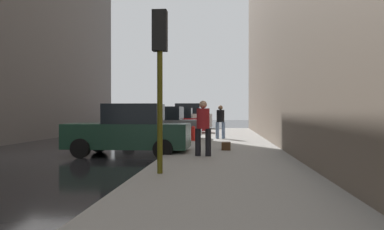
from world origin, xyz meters
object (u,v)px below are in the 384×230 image
fire_hydrant (193,133)px  pedestrian_in_red_jacket (203,125)px  parked_red_hatchback (176,122)px  duffel_bag (226,146)px  parked_gray_coupe (161,125)px  traffic_light (160,55)px  pedestrian_in_jeans (220,120)px  parked_dark_green_sedan (130,131)px  parked_white_van (186,118)px

fire_hydrant → pedestrian_in_red_jacket: bearing=-82.4°
parked_red_hatchback → duffel_bag: (3.34, -11.61, -0.56)m
parked_gray_coupe → pedestrian_in_red_jacket: size_ratio=2.49×
traffic_light → pedestrian_in_jeans: bearing=83.7°
traffic_light → pedestrian_in_jeans: traffic_light is taller
parked_dark_green_sedan → pedestrian_in_jeans: 7.16m
parked_gray_coupe → fire_hydrant: parked_gray_coupe is taller
parked_gray_coupe → pedestrian_in_jeans: bearing=2.8°
parked_red_hatchback → traffic_light: 17.11m
pedestrian_in_red_jacket → pedestrian_in_jeans: (0.46, 7.70, 0.00)m
fire_hydrant → traffic_light: (0.05, -9.52, 2.26)m
parked_red_hatchback → duffel_bag: 12.09m
parked_red_hatchback → pedestrian_in_red_jacket: (2.62, -13.55, 0.26)m
parked_white_van → traffic_light: bearing=-85.5°
parked_red_hatchback → pedestrian_in_jeans: (3.08, -5.85, 0.26)m
parked_gray_coupe → parked_red_hatchback: (0.00, 6.00, 0.00)m
fire_hydrant → traffic_light: size_ratio=0.20×
parked_white_van → fire_hydrant: size_ratio=6.62×
pedestrian_in_jeans → parked_gray_coupe: bearing=-177.2°
parked_gray_coupe → duffel_bag: bearing=-59.2°
parked_dark_green_sedan → pedestrian_in_jeans: pedestrian_in_jeans is taller
pedestrian_in_jeans → parked_white_van: bearing=103.6°
parked_dark_green_sedan → parked_gray_coupe: (-0.00, 6.31, 0.00)m
traffic_light → pedestrian_in_red_jacket: (0.77, 3.36, -1.65)m
traffic_light → pedestrian_in_red_jacket: traffic_light is taller
parked_white_van → parked_red_hatchback: bearing=-90.0°
parked_gray_coupe → fire_hydrant: 2.30m
fire_hydrant → pedestrian_in_red_jacket: 6.24m
parked_dark_green_sedan → pedestrian_in_red_jacket: bearing=-25.3°
parked_dark_green_sedan → duffel_bag: 3.46m
fire_hydrant → traffic_light: traffic_light is taller
parked_gray_coupe → parked_white_van: size_ratio=0.92×
parked_red_hatchback → fire_hydrant: 7.61m
parked_gray_coupe → pedestrian_in_jeans: size_ratio=2.49×
pedestrian_in_jeans → parked_dark_green_sedan: bearing=-115.5°
duffel_bag → pedestrian_in_red_jacket: bearing=-110.2°
parked_white_van → traffic_light: (1.85, -23.77, 1.73)m
parked_dark_green_sedan → pedestrian_in_jeans: size_ratio=2.46×
fire_hydrant → pedestrian_in_jeans: (1.28, 1.54, 0.61)m
duffel_bag → parked_gray_coupe: bearing=120.8°
duffel_bag → traffic_light: bearing=-105.6°
parked_gray_coupe → pedestrian_in_red_jacket: 7.99m
fire_hydrant → duffel_bag: fire_hydrant is taller
duffel_bag → parked_white_van: bearing=100.2°
parked_white_van → duffel_bag: size_ratio=10.59×
fire_hydrant → duffel_bag: size_ratio=1.60×
pedestrian_in_jeans → duffel_bag: 5.82m
parked_dark_green_sedan → parked_red_hatchback: 12.31m
parked_dark_green_sedan → parked_gray_coupe: same height
parked_dark_green_sedan → duffel_bag: parked_dark_green_sedan is taller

